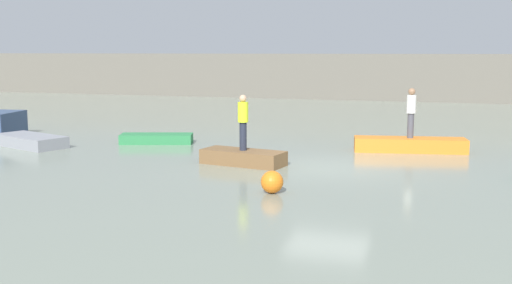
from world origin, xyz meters
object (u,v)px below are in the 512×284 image
(mooring_buoy, at_px, (272,182))
(person_white_shirt, at_px, (411,110))
(person_hiviz_shirt, at_px, (243,120))
(rowboat_grey, at_px, (31,141))
(rowboat_orange, at_px, (410,145))
(rowboat_green, at_px, (157,139))
(rowboat_brown, at_px, (243,157))

(mooring_buoy, bearing_deg, person_white_shirt, 69.36)
(person_white_shirt, height_order, person_hiviz_shirt, person_white_shirt)
(rowboat_grey, bearing_deg, rowboat_orange, 32.91)
(rowboat_grey, relative_size, rowboat_green, 1.09)
(mooring_buoy, bearing_deg, rowboat_orange, 69.36)
(rowboat_orange, distance_m, person_white_shirt, 1.22)
(rowboat_orange, bearing_deg, person_white_shirt, 169.64)
(rowboat_grey, distance_m, mooring_buoy, 11.48)
(rowboat_green, height_order, rowboat_brown, rowboat_brown)
(person_hiviz_shirt, relative_size, mooring_buoy, 3.04)
(person_white_shirt, bearing_deg, person_hiviz_shirt, -139.19)
(rowboat_grey, relative_size, rowboat_orange, 0.77)
(rowboat_green, xyz_separation_m, person_hiviz_shirt, (4.59, -3.19, 1.23))
(rowboat_brown, relative_size, person_hiviz_shirt, 1.52)
(rowboat_brown, distance_m, rowboat_orange, 6.30)
(rowboat_orange, xyz_separation_m, person_hiviz_shirt, (-4.77, -4.11, 1.16))
(rowboat_green, bearing_deg, mooring_buoy, -63.08)
(rowboat_orange, bearing_deg, person_hiviz_shirt, -149.55)
(rowboat_orange, xyz_separation_m, mooring_buoy, (-2.84, -7.53, 0.04))
(person_hiviz_shirt, xyz_separation_m, mooring_buoy, (1.93, -3.42, -1.12))
(mooring_buoy, bearing_deg, rowboat_grey, 157.15)
(rowboat_grey, height_order, rowboat_orange, rowboat_orange)
(rowboat_grey, distance_m, rowboat_brown, 8.72)
(rowboat_green, bearing_deg, rowboat_orange, -12.05)
(person_white_shirt, bearing_deg, rowboat_brown, -139.19)
(rowboat_orange, height_order, person_white_shirt, person_white_shirt)
(rowboat_green, bearing_deg, rowboat_brown, -52.48)
(rowboat_orange, relative_size, person_white_shirt, 2.21)
(rowboat_orange, xyz_separation_m, person_white_shirt, (-0.00, 0.00, 1.22))
(rowboat_green, distance_m, rowboat_brown, 5.59)
(rowboat_green, relative_size, person_white_shirt, 1.56)
(rowboat_orange, bearing_deg, rowboat_grey, -177.47)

